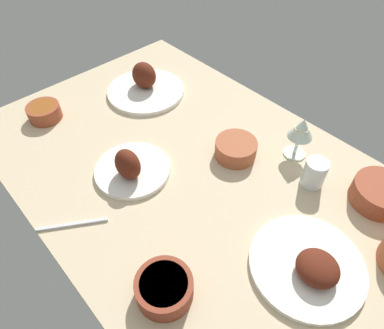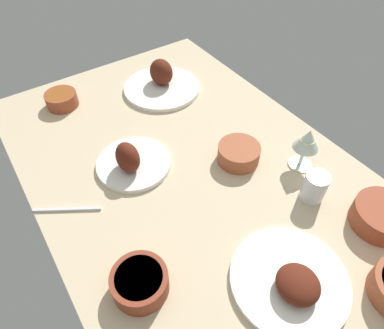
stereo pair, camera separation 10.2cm
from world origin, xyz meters
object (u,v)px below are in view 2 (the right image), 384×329
plate_near_viewer (162,82)px  bowl_sauce (382,216)px  wine_glass (307,141)px  bowl_soup (61,99)px  bowl_pasta (140,282)px  plate_center_main (131,161)px  water_tumbler (314,187)px  bowl_cream (239,153)px  plate_far_side (292,281)px  fork_loose (67,209)px

plate_near_viewer → bowl_sauce: plate_near_viewer is taller
bowl_sauce → wine_glass: 27.50cm
bowl_soup → bowl_pasta: bearing=173.2°
bowl_sauce → wine_glass: size_ratio=1.09×
plate_center_main → water_tumbler: plate_center_main is taller
plate_center_main → wine_glass: wine_glass is taller
bowl_cream → wine_glass: (-12.38, -14.34, 6.93)cm
plate_center_main → bowl_soup: (42.27, 6.62, -0.10)cm
plate_far_side → plate_center_main: plate_center_main is taller
plate_far_side → bowl_sauce: plate_far_side is taller
plate_near_viewer → bowl_pasta: 79.73cm
bowl_cream → fork_loose: (11.51, 51.04, -2.60)cm
plate_center_main → bowl_pasta: 38.20cm
plate_center_main → wine_glass: bearing=-122.9°
bowl_soup → fork_loose: bearing=161.4°
bowl_cream → bowl_sauce: bearing=-157.8°
bowl_sauce → fork_loose: bowl_sauce is taller
bowl_sauce → plate_center_main: bearing=39.3°
bowl_sauce → bowl_soup: 109.64cm
plate_far_side → plate_near_viewer: 86.21cm
fork_loose → bowl_soup: bearing=103.6°
bowl_soup → wine_glass: bearing=-144.7°
bowl_cream → bowl_pasta: (-19.19, 44.67, 0.11)cm
plate_far_side → bowl_soup: 97.91cm
water_tumbler → bowl_sauce: bearing=-153.0°
plate_far_side → bowl_pasta: plate_far_side is taller
plate_far_side → plate_center_main: 55.22cm
wine_glass → water_tumbler: 13.61cm
plate_far_side → bowl_pasta: 34.63cm
plate_near_viewer → fork_loose: plate_near_viewer is taller
plate_near_viewer → water_tumbler: 70.06cm
bowl_soup → water_tumbler: bearing=-151.9°
plate_near_viewer → plate_far_side: bearing=169.4°
bowl_soup → wine_glass: wine_glass is taller
bowl_pasta → plate_near_viewer: bearing=-34.3°
plate_far_side → bowl_soup: (95.88, 19.80, 1.02)cm
plate_near_viewer → water_tumbler: (-69.64, -7.51, 1.63)cm
plate_near_viewer → water_tumbler: size_ratio=3.29×
plate_near_viewer → water_tumbler: bearing=-173.8°
plate_far_side → plate_center_main: (53.61, 13.18, 1.12)cm
plate_far_side → wine_glass: wine_glass is taller
plate_near_viewer → bowl_pasta: size_ratio=2.22×
fork_loose → plate_near_viewer: bearing=66.7°
plate_far_side → plate_center_main: bearing=13.8°
bowl_pasta → fork_loose: size_ratio=0.71×
bowl_sauce → water_tumbler: bearing=27.0°
plate_far_side → plate_near_viewer: plate_near_viewer is taller
plate_far_side → plate_near_viewer: bearing=-10.6°
bowl_pasta → bowl_sauce: 63.76cm
bowl_cream → wine_glass: wine_glass is taller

